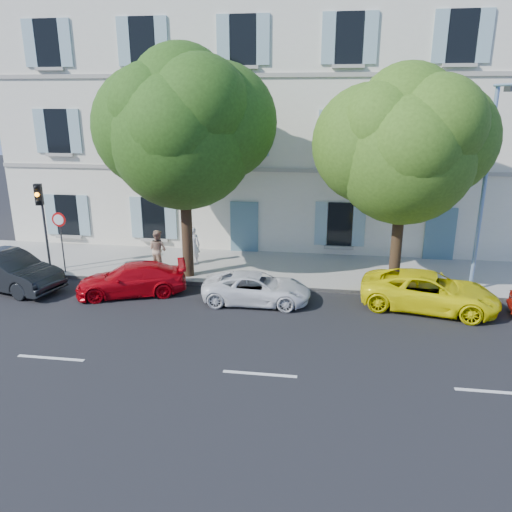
% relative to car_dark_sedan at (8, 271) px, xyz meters
% --- Properties ---
extents(ground, '(90.00, 90.00, 0.00)m').
position_rel_car_dark_sedan_xyz_m(ground, '(10.43, -0.83, -0.74)').
color(ground, black).
extents(sidewalk, '(36.00, 4.50, 0.15)m').
position_rel_car_dark_sedan_xyz_m(sidewalk, '(10.43, 3.62, -0.66)').
color(sidewalk, '#A09E96').
rests_on(sidewalk, ground).
extents(kerb, '(36.00, 0.16, 0.16)m').
position_rel_car_dark_sedan_xyz_m(kerb, '(10.43, 1.45, -0.66)').
color(kerb, '#9E998E').
rests_on(kerb, ground).
extents(building, '(28.00, 7.00, 12.00)m').
position_rel_car_dark_sedan_xyz_m(building, '(10.43, 9.37, 5.26)').
color(building, silver).
rests_on(building, ground).
extents(car_dark_sedan, '(4.72, 2.69, 1.47)m').
position_rel_car_dark_sedan_xyz_m(car_dark_sedan, '(0.00, 0.00, 0.00)').
color(car_dark_sedan, black).
rests_on(car_dark_sedan, ground).
extents(car_red_coupe, '(4.36, 2.87, 1.17)m').
position_rel_car_dark_sedan_xyz_m(car_red_coupe, '(4.89, 0.19, -0.15)').
color(car_red_coupe, '#B3050E').
rests_on(car_red_coupe, ground).
extents(car_white_coupe, '(3.89, 1.83, 1.08)m').
position_rel_car_dark_sedan_xyz_m(car_white_coupe, '(9.64, 0.08, -0.20)').
color(car_white_coupe, white).
rests_on(car_white_coupe, ground).
extents(car_yellow_supercar, '(4.97, 2.98, 1.29)m').
position_rel_car_dark_sedan_xyz_m(car_yellow_supercar, '(15.67, 0.38, -0.09)').
color(car_yellow_supercar, '#FFF20A').
rests_on(car_yellow_supercar, ground).
extents(tree_left, '(5.56, 5.56, 8.62)m').
position_rel_car_dark_sedan_xyz_m(tree_left, '(6.54, 2.12, 4.96)').
color(tree_left, '#3A2819').
rests_on(tree_left, sidewalk).
extents(tree_right, '(5.09, 5.09, 7.85)m').
position_rel_car_dark_sedan_xyz_m(tree_right, '(14.66, 2.04, 4.45)').
color(tree_right, '#3A2819').
rests_on(tree_right, sidewalk).
extents(traffic_light, '(0.33, 0.41, 3.66)m').
position_rel_car_dark_sedan_xyz_m(traffic_light, '(0.57, 1.85, 2.06)').
color(traffic_light, '#383A3D').
rests_on(traffic_light, sidewalk).
extents(road_sign, '(0.58, 0.08, 2.53)m').
position_rel_car_dark_sedan_xyz_m(road_sign, '(1.32, 1.78, 1.24)').
color(road_sign, '#383A3D').
rests_on(road_sign, sidewalk).
extents(street_lamp, '(0.33, 1.58, 7.36)m').
position_rel_car_dark_sedan_xyz_m(street_lamp, '(17.49, 1.85, 3.59)').
color(street_lamp, '#7293BF').
rests_on(street_lamp, sidewalk).
extents(pedestrian_a, '(0.62, 0.42, 1.65)m').
position_rel_car_dark_sedan_xyz_m(pedestrian_a, '(6.34, 3.63, 0.24)').
color(pedestrian_a, silver).
rests_on(pedestrian_a, sidewalk).
extents(pedestrian_b, '(1.02, 0.93, 1.70)m').
position_rel_car_dark_sedan_xyz_m(pedestrian_b, '(5.07, 2.72, 0.26)').
color(pedestrian_b, tan).
rests_on(pedestrian_b, sidewalk).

